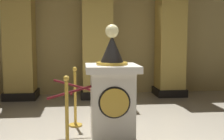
{
  "coord_description": "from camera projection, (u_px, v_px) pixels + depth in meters",
  "views": [
    {
      "loc": [
        -0.44,
        -3.99,
        1.56
      ],
      "look_at": [
        0.03,
        0.29,
        1.09
      ],
      "focal_mm": 46.26,
      "sensor_mm": 36.0,
      "label": 1
    }
  ],
  "objects": [
    {
      "name": "column_left",
      "position": [
        20.0,
        36.0,
        7.41
      ],
      "size": [
        0.86,
        0.86,
        3.3
      ],
      "color": "black",
      "rests_on": "ground_plane"
    },
    {
      "name": "column_right",
      "position": [
        170.0,
        36.0,
        7.84
      ],
      "size": [
        0.83,
        0.83,
        3.3
      ],
      "color": "black",
      "rests_on": "ground_plane"
    },
    {
      "name": "stanchion_far",
      "position": [
        67.0,
        127.0,
        3.87
      ],
      "size": [
        0.24,
        0.24,
        1.08
      ],
      "color": "gold",
      "rests_on": "ground_plane"
    },
    {
      "name": "back_wall",
      "position": [
        96.0,
        33.0,
        8.18
      ],
      "size": [
        10.03,
        0.16,
        3.44
      ],
      "primitive_type": "cube",
      "color": "tan",
      "rests_on": "ground_plane"
    },
    {
      "name": "velvet_rope",
      "position": [
        71.0,
        89.0,
        4.47
      ],
      "size": [
        0.69,
        0.72,
        0.22
      ],
      "color": "#591419"
    },
    {
      "name": "pedestal_clock",
      "position": [
        112.0,
        95.0,
        4.37
      ],
      "size": [
        0.79,
        0.79,
        1.77
      ],
      "color": "silver",
      "rests_on": "ground_plane"
    },
    {
      "name": "stanchion_near",
      "position": [
        75.0,
        105.0,
        5.15
      ],
      "size": [
        0.24,
        0.24,
        1.07
      ],
      "color": "gold",
      "rests_on": "ground_plane"
    },
    {
      "name": "column_centre_rear",
      "position": [
        97.0,
        36.0,
        7.62
      ],
      "size": [
        0.94,
        0.94,
        3.3
      ],
      "color": "black",
      "rests_on": "ground_plane"
    }
  ]
}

